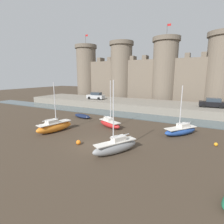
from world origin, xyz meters
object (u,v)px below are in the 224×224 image
at_px(mooring_buoy_near_channel, 78,142).
at_px(mooring_buoy_off_centre, 216,144).
at_px(sailboat_foreground_left, 181,130).
at_px(car_quay_centre_west, 96,96).
at_px(sailboat_near_channel_left, 55,126).
at_px(car_quay_west, 212,103).
at_px(sailboat_midflat_centre, 110,123).
at_px(rowboat_near_channel_right, 82,116).
at_px(sailboat_foreground_right, 116,146).

distance_m(mooring_buoy_near_channel, mooring_buoy_off_centre, 13.84).
bearing_deg(sailboat_foreground_left, car_quay_centre_west, 147.33).
xyz_separation_m(mooring_buoy_off_centre, car_quay_centre_west, (-23.99, 15.06, 2.09)).
distance_m(sailboat_near_channel_left, car_quay_centre_west, 20.22).
bearing_deg(sailboat_foreground_left, car_quay_west, 75.38).
distance_m(sailboat_foreground_left, mooring_buoy_near_channel, 11.98).
bearing_deg(sailboat_near_channel_left, sailboat_foreground_left, 23.22).
relative_size(mooring_buoy_off_centre, car_quay_west, 0.09).
relative_size(sailboat_near_channel_left, mooring_buoy_near_channel, 12.73).
bearing_deg(mooring_buoy_near_channel, sailboat_midflat_centre, 91.16).
distance_m(car_quay_centre_west, car_quay_west, 23.92).
xyz_separation_m(mooring_buoy_off_centre, car_quay_west, (-0.07, 15.41, 2.09)).
xyz_separation_m(mooring_buoy_near_channel, mooring_buoy_off_centre, (12.41, 6.11, -0.06)).
xyz_separation_m(rowboat_near_channel_right, mooring_buoy_off_centre, (19.16, -3.42, -0.15)).
relative_size(sailboat_near_channel_left, car_quay_west, 1.47).
relative_size(sailboat_foreground_left, mooring_buoy_near_channel, 12.10).
height_order(mooring_buoy_near_channel, car_quay_west, car_quay_west).
bearing_deg(car_quay_centre_west, car_quay_west, 0.83).
xyz_separation_m(sailboat_foreground_left, sailboat_midflat_centre, (-8.98, -1.19, 0.00)).
xyz_separation_m(sailboat_foreground_right, mooring_buoy_near_channel, (-4.25, 0.03, -0.42)).
distance_m(sailboat_foreground_right, car_quay_west, 23.07).
xyz_separation_m(sailboat_near_channel_left, sailboat_foreground_right, (9.59, -2.03, -0.02)).
distance_m(sailboat_near_channel_left, sailboat_midflat_centre, 7.14).
bearing_deg(car_quay_centre_west, mooring_buoy_off_centre, -32.12).
bearing_deg(sailboat_foreground_left, sailboat_midflat_centre, -172.48).
xyz_separation_m(sailboat_near_channel_left, rowboat_near_channel_right, (-1.42, 7.53, -0.35)).
distance_m(sailboat_foreground_right, mooring_buoy_near_channel, 4.28).
height_order(sailboat_foreground_right, car_quay_centre_west, sailboat_foreground_right).
height_order(sailboat_foreground_left, car_quay_centre_west, sailboat_foreground_left).
xyz_separation_m(sailboat_foreground_right, car_quay_centre_west, (-15.83, 21.20, 1.61)).
bearing_deg(sailboat_midflat_centre, mooring_buoy_near_channel, -88.84).
relative_size(car_quay_centre_west, car_quay_west, 1.00).
distance_m(sailboat_midflat_centre, mooring_buoy_off_centre, 12.58).
bearing_deg(sailboat_midflat_centre, mooring_buoy_off_centre, -3.56).
distance_m(rowboat_near_channel_right, car_quay_centre_west, 12.75).
bearing_deg(sailboat_foreground_right, mooring_buoy_near_channel, 179.66).
bearing_deg(mooring_buoy_off_centre, car_quay_centre_west, 147.88).
xyz_separation_m(sailboat_foreground_left, car_quay_west, (3.51, 13.44, 1.71)).
distance_m(sailboat_midflat_centre, mooring_buoy_near_channel, 6.90).
xyz_separation_m(sailboat_foreground_left, sailboat_foreground_right, (-4.58, -8.11, 0.10)).
relative_size(sailboat_foreground_left, sailboat_foreground_right, 0.89).
height_order(sailboat_near_channel_left, car_quay_west, sailboat_near_channel_left).
bearing_deg(sailboat_foreground_right, rowboat_near_channel_right, 139.03).
distance_m(sailboat_foreground_left, mooring_buoy_off_centre, 4.10).
bearing_deg(rowboat_near_channel_right, mooring_buoy_off_centre, -10.11).
xyz_separation_m(sailboat_near_channel_left, sailboat_foreground_left, (14.17, 6.08, -0.12)).
bearing_deg(sailboat_near_channel_left, rowboat_near_channel_right, 100.68).
bearing_deg(sailboat_foreground_left, rowboat_near_channel_right, 174.68).
bearing_deg(rowboat_near_channel_right, sailboat_near_channel_left, -79.32).
distance_m(sailboat_foreground_left, sailboat_foreground_right, 9.31).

